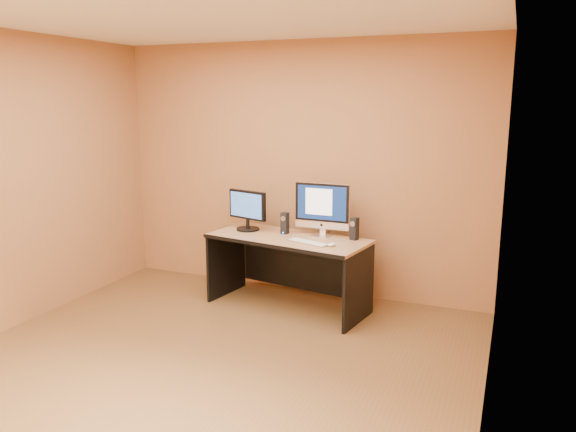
{
  "coord_description": "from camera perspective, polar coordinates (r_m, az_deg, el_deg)",
  "views": [
    {
      "loc": [
        2.08,
        -3.43,
        2.01
      ],
      "look_at": [
        0.14,
        1.33,
        0.94
      ],
      "focal_mm": 35.0,
      "sensor_mm": 36.0,
      "label": 1
    }
  ],
  "objects": [
    {
      "name": "floor",
      "position": [
        4.48,
        -8.42,
        -15.01
      ],
      "size": [
        4.0,
        4.0,
        0.0
      ],
      "primitive_type": "plane",
      "color": "brown",
      "rests_on": "ground"
    },
    {
      "name": "walls",
      "position": [
        4.07,
        -8.97,
        1.58
      ],
      "size": [
        4.0,
        4.0,
        2.6
      ],
      "primitive_type": null,
      "color": "#A26741",
      "rests_on": "ground"
    },
    {
      "name": "ceiling",
      "position": [
        4.05,
        -9.59,
        19.99
      ],
      "size": [
        4.0,
        4.0,
        0.0
      ],
      "primitive_type": "plane",
      "color": "white",
      "rests_on": "walls"
    },
    {
      "name": "desk",
      "position": [
        5.49,
        -0.01,
        -5.76
      ],
      "size": [
        1.63,
        0.92,
        0.71
      ],
      "primitive_type": null,
      "rotation": [
        0.0,
        0.0,
        -0.17
      ],
      "color": "tan",
      "rests_on": "ground"
    },
    {
      "name": "imac",
      "position": [
        5.39,
        3.41,
        0.68
      ],
      "size": [
        0.55,
        0.21,
        0.53
      ],
      "primitive_type": null,
      "rotation": [
        0.0,
        0.0,
        -0.01
      ],
      "color": "silver",
      "rests_on": "desk"
    },
    {
      "name": "second_monitor",
      "position": [
        5.66,
        -4.13,
        0.56
      ],
      "size": [
        0.51,
        0.35,
        0.4
      ],
      "primitive_type": null,
      "rotation": [
        0.0,
        0.0,
        -0.28
      ],
      "color": "black",
      "rests_on": "desk"
    },
    {
      "name": "speaker_left",
      "position": [
        5.51,
        -0.33,
        -0.73
      ],
      "size": [
        0.07,
        0.08,
        0.21
      ],
      "primitive_type": null,
      "rotation": [
        0.0,
        0.0,
        -0.1
      ],
      "color": "black",
      "rests_on": "desk"
    },
    {
      "name": "speaker_right",
      "position": [
        5.31,
        6.76,
        -1.3
      ],
      "size": [
        0.08,
        0.08,
        0.21
      ],
      "primitive_type": null,
      "rotation": [
        0.0,
        0.0,
        -0.27
      ],
      "color": "black",
      "rests_on": "desk"
    },
    {
      "name": "keyboard",
      "position": [
        5.17,
        2.05,
        -2.69
      ],
      "size": [
        0.43,
        0.23,
        0.02
      ],
      "primitive_type": "cube",
      "rotation": [
        0.0,
        0.0,
        -0.31
      ],
      "color": "silver",
      "rests_on": "desk"
    },
    {
      "name": "mouse",
      "position": [
        5.08,
        4.48,
        -2.89
      ],
      "size": [
        0.09,
        0.11,
        0.03
      ],
      "primitive_type": "ellipsoid",
      "rotation": [
        0.0,
        0.0,
        -0.36
      ],
      "color": "white",
      "rests_on": "desk"
    },
    {
      "name": "cable_a",
      "position": [
        5.51,
        4.1,
        -1.85
      ],
      "size": [
        0.07,
        0.2,
        0.01
      ],
      "primitive_type": "cylinder",
      "rotation": [
        1.57,
        0.0,
        0.29
      ],
      "color": "black",
      "rests_on": "desk"
    },
    {
      "name": "cable_b",
      "position": [
        5.57,
        3.65,
        -1.7
      ],
      "size": [
        0.1,
        0.15,
        0.01
      ],
      "primitive_type": "cylinder",
      "rotation": [
        1.57,
        0.0,
        -0.58
      ],
      "color": "black",
      "rests_on": "desk"
    }
  ]
}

